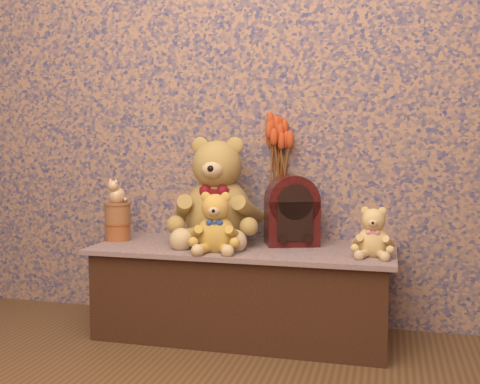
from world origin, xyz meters
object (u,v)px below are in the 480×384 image
object	(u,v)px
teddy_large	(218,186)
teddy_medium	(216,219)
cathedral_radio	(292,210)
cat_figurine	(117,190)
biscuit_tin_lower	(118,232)
ceramic_vase	(278,219)
teddy_small	(373,230)

from	to	relation	value
teddy_large	teddy_medium	xyz separation A→B (m)	(0.06, -0.22, -0.12)
teddy_medium	cathedral_radio	size ratio (longest dim) A/B	0.86
teddy_medium	cat_figurine	distance (m)	0.54
biscuit_tin_lower	ceramic_vase	bearing A→B (deg)	15.63
cathedral_radio	teddy_large	bearing A→B (deg)	161.88
cat_figurine	teddy_large	bearing A→B (deg)	20.74
cathedral_radio	cat_figurine	bearing A→B (deg)	166.82
ceramic_vase	biscuit_tin_lower	xyz separation A→B (m)	(-0.71, -0.20, -0.06)
ceramic_vase	biscuit_tin_lower	size ratio (longest dim) A/B	1.75
teddy_large	cathedral_radio	distance (m)	0.35
teddy_large	cathedral_radio	bearing A→B (deg)	-2.80
cathedral_radio	ceramic_vase	distance (m)	0.14
ceramic_vase	teddy_medium	bearing A→B (deg)	-120.74
teddy_medium	ceramic_vase	bearing A→B (deg)	49.72
teddy_medium	biscuit_tin_lower	size ratio (longest dim) A/B	2.35
teddy_small	ceramic_vase	distance (m)	0.52
teddy_medium	cathedral_radio	bearing A→B (deg)	29.87
teddy_large	teddy_small	bearing A→B (deg)	-18.00
ceramic_vase	cat_figurine	bearing A→B (deg)	-164.37
teddy_small	cathedral_radio	size ratio (longest dim) A/B	0.69
teddy_large	cat_figurine	world-z (taller)	teddy_large
teddy_medium	cat_figurine	bearing A→B (deg)	155.80
teddy_medium	biscuit_tin_lower	xyz separation A→B (m)	(-0.51, 0.13, -0.09)
teddy_small	biscuit_tin_lower	world-z (taller)	teddy_small
ceramic_vase	teddy_small	bearing A→B (deg)	-32.60
teddy_medium	ceramic_vase	distance (m)	0.39
ceramic_vase	cathedral_radio	bearing A→B (deg)	-52.61
teddy_large	teddy_medium	size ratio (longest dim) A/B	1.92
cathedral_radio	ceramic_vase	world-z (taller)	cathedral_radio
teddy_large	biscuit_tin_lower	bearing A→B (deg)	-174.32
teddy_medium	ceramic_vase	world-z (taller)	teddy_medium
teddy_large	biscuit_tin_lower	world-z (taller)	teddy_large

